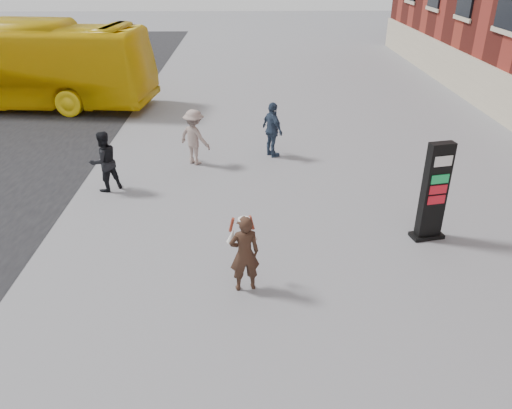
{
  "coord_description": "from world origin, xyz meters",
  "views": [
    {
      "loc": [
        -0.32,
        -7.64,
        5.92
      ],
      "look_at": [
        -0.15,
        1.32,
        1.33
      ],
      "focal_mm": 35.0,
      "sensor_mm": 36.0,
      "label": 1
    }
  ],
  "objects_px": {
    "bus": "(2,64)",
    "pedestrian_c": "(272,130)",
    "info_pylon": "(434,192)",
    "pedestrian_b": "(194,137)",
    "pedestrian_a": "(104,161)",
    "woman": "(244,252)"
  },
  "relations": [
    {
      "from": "bus",
      "to": "pedestrian_c",
      "type": "height_order",
      "value": "bus"
    },
    {
      "from": "info_pylon",
      "to": "pedestrian_b",
      "type": "xyz_separation_m",
      "value": [
        -5.72,
        4.59,
        -0.3
      ]
    },
    {
      "from": "info_pylon",
      "to": "pedestrian_a",
      "type": "bearing_deg",
      "value": 148.95
    },
    {
      "from": "woman",
      "to": "pedestrian_c",
      "type": "bearing_deg",
      "value": -108.55
    },
    {
      "from": "bus",
      "to": "pedestrian_b",
      "type": "bearing_deg",
      "value": -121.09
    },
    {
      "from": "bus",
      "to": "pedestrian_a",
      "type": "relative_size",
      "value": 7.39
    },
    {
      "from": "bus",
      "to": "pedestrian_a",
      "type": "distance_m",
      "value": 10.58
    },
    {
      "from": "bus",
      "to": "pedestrian_c",
      "type": "bearing_deg",
      "value": -112.17
    },
    {
      "from": "pedestrian_b",
      "to": "woman",
      "type": "bearing_deg",
      "value": 139.18
    },
    {
      "from": "pedestrian_c",
      "to": "pedestrian_a",
      "type": "bearing_deg",
      "value": 87.78
    },
    {
      "from": "woman",
      "to": "pedestrian_c",
      "type": "relative_size",
      "value": 0.91
    },
    {
      "from": "pedestrian_a",
      "to": "pedestrian_c",
      "type": "distance_m",
      "value": 5.27
    },
    {
      "from": "pedestrian_b",
      "to": "pedestrian_a",
      "type": "bearing_deg",
      "value": 75.41
    },
    {
      "from": "info_pylon",
      "to": "woman",
      "type": "relative_size",
      "value": 1.44
    },
    {
      "from": "woman",
      "to": "bus",
      "type": "relative_size",
      "value": 0.13
    },
    {
      "from": "info_pylon",
      "to": "bus",
      "type": "distance_m",
      "value": 18.12
    },
    {
      "from": "info_pylon",
      "to": "pedestrian_a",
      "type": "distance_m",
      "value": 8.44
    },
    {
      "from": "info_pylon",
      "to": "pedestrian_c",
      "type": "distance_m",
      "value": 6.14
    },
    {
      "from": "woman",
      "to": "pedestrian_b",
      "type": "distance_m",
      "value": 6.63
    },
    {
      "from": "pedestrian_b",
      "to": "pedestrian_c",
      "type": "relative_size",
      "value": 0.97
    },
    {
      "from": "bus",
      "to": "pedestrian_a",
      "type": "height_order",
      "value": "bus"
    },
    {
      "from": "pedestrian_c",
      "to": "pedestrian_b",
      "type": "bearing_deg",
      "value": 73.56
    }
  ]
}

